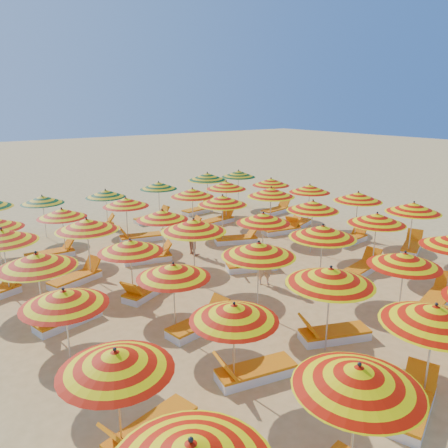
{
  "coord_description": "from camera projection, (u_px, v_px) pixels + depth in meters",
  "views": [
    {
      "loc": [
        -8.47,
        -11.01,
        5.61
      ],
      "look_at": [
        0.0,
        0.5,
        1.6
      ],
      "focal_mm": 35.0,
      "sensor_mm": 36.0,
      "label": 1
    }
  ],
  "objects": [
    {
      "name": "umbrella_40",
      "position": [
        207.0,
        177.0,
        22.49
      ],
      "size": [
        2.54,
        2.54,
        2.15
      ],
      "color": "silver",
      "rests_on": "ground"
    },
    {
      "name": "lounger_18",
      "position": [
        237.0,
        239.0,
        17.96
      ],
      "size": [
        1.82,
        1.21,
        0.69
      ],
      "rotation": [
        0.0,
        0.0,
        -0.4
      ],
      "color": "white",
      "rests_on": "ground"
    },
    {
      "name": "umbrella_24",
      "position": [
        2.0,
        236.0,
        12.63
      ],
      "size": [
        2.61,
        2.61,
        2.12
      ],
      "color": "silver",
      "rests_on": "ground"
    },
    {
      "name": "umbrella_18",
      "position": [
        36.0,
        260.0,
        10.77
      ],
      "size": [
        2.42,
        2.42,
        2.08
      ],
      "color": "silver",
      "rests_on": "ground"
    },
    {
      "name": "umbrella_19",
      "position": [
        130.0,
        246.0,
        12.24
      ],
      "size": [
        1.94,
        1.94,
        1.94
      ],
      "color": "silver",
      "rests_on": "ground"
    },
    {
      "name": "lounger_9",
      "position": [
        363.0,
        268.0,
        14.87
      ],
      "size": [
        1.81,
        0.88,
        0.69
      ],
      "rotation": [
        0.0,
        0.0,
        0.18
      ],
      "color": "white",
      "rests_on": "ground"
    },
    {
      "name": "lounger_25",
      "position": [
        276.0,
        210.0,
        22.75
      ],
      "size": [
        1.79,
        0.8,
        0.69
      ],
      "rotation": [
        0.0,
        0.0,
        0.13
      ],
      "color": "white",
      "rests_on": "ground"
    },
    {
      "name": "umbrella_12",
      "position": [
        64.0,
        298.0,
        9.02
      ],
      "size": [
        2.27,
        2.27,
        1.93
      ],
      "color": "silver",
      "rests_on": "ground"
    },
    {
      "name": "lounger_24",
      "position": [
        218.0,
        221.0,
        20.79
      ],
      "size": [
        1.8,
        0.82,
        0.69
      ],
      "rotation": [
        0.0,
        0.0,
        0.14
      ],
      "color": "white",
      "rests_on": "ground"
    },
    {
      "name": "lounger_6",
      "position": [
        333.0,
        334.0,
        10.63
      ],
      "size": [
        1.82,
        1.19,
        0.69
      ],
      "rotation": [
        0.0,
        0.0,
        2.76
      ],
      "color": "white",
      "rests_on": "ground"
    },
    {
      "name": "umbrella_26",
      "position": [
        162.0,
        215.0,
        15.56
      ],
      "size": [
        2.38,
        2.38,
        1.96
      ],
      "color": "silver",
      "rests_on": "ground"
    },
    {
      "name": "umbrella_2",
      "position": [
        435.0,
        315.0,
        8.0
      ],
      "size": [
        2.01,
        2.01,
        2.09
      ],
      "color": "silver",
      "rests_on": "ground"
    },
    {
      "name": "beachgoer_b",
      "position": [
        194.0,
        237.0,
        16.54
      ],
      "size": [
        0.56,
        0.69,
        1.33
      ],
      "primitive_type": "imported",
      "rotation": [
        0.0,
        0.0,
        1.48
      ],
      "color": "tan",
      "rests_on": "ground"
    },
    {
      "name": "beachgoer_a",
      "position": [
        265.0,
        264.0,
        13.75
      ],
      "size": [
        0.58,
        0.54,
        1.34
      ],
      "primitive_type": "imported",
      "rotation": [
        0.0,
        0.0,
        5.68
      ],
      "color": "tan",
      "rests_on": "ground"
    },
    {
      "name": "lounger_1",
      "position": [
        413.0,
        406.0,
        8.1
      ],
      "size": [
        1.83,
        1.15,
        0.69
      ],
      "rotation": [
        0.0,
        0.0,
        0.36
      ],
      "color": "white",
      "rests_on": "ground"
    },
    {
      "name": "umbrella_22",
      "position": [
        313.0,
        206.0,
        16.39
      ],
      "size": [
        2.35,
        2.35,
        2.09
      ],
      "color": "silver",
      "rests_on": "ground"
    },
    {
      "name": "umbrella_27",
      "position": [
        222.0,
        200.0,
        17.32
      ],
      "size": [
        2.3,
        2.3,
        2.09
      ],
      "color": "silver",
      "rests_on": "ground"
    },
    {
      "name": "lounger_21",
      "position": [
        51.0,
        254.0,
        16.21
      ],
      "size": [
        1.76,
        0.66,
        0.69
      ],
      "rotation": [
        0.0,
        0.0,
        -0.04
      ],
      "color": "white",
      "rests_on": "ground"
    },
    {
      "name": "lounger_11",
      "position": [
        66.0,
        319.0,
        11.35
      ],
      "size": [
        1.82,
        0.94,
        0.69
      ],
      "rotation": [
        0.0,
        0.0,
        3.36
      ],
      "color": "white",
      "rests_on": "ground"
    },
    {
      "name": "umbrella_35",
      "position": [
        271.0,
        182.0,
        21.84
      ],
      "size": [
        2.17,
        2.17,
        1.98
      ],
      "color": "silver",
      "rests_on": "ground"
    },
    {
      "name": "umbrella_1",
      "position": [
        358.0,
        377.0,
        6.27
      ],
      "size": [
        2.01,
        2.01,
        2.03
      ],
      "color": "silver",
      "rests_on": "ground"
    },
    {
      "name": "lounger_8",
      "position": [
        200.0,
        324.0,
        11.1
      ],
      "size": [
        1.8,
        0.82,
        0.69
      ],
      "rotation": [
        0.0,
        0.0,
        0.15
      ],
      "color": "white",
      "rests_on": "ground"
    },
    {
      "name": "ground",
      "position": [
        233.0,
        272.0,
        14.88
      ],
      "size": [
        120.0,
        120.0,
        0.0
      ],
      "primitive_type": "plane",
      "color": "#EAB968",
      "rests_on": "ground"
    },
    {
      "name": "umbrella_41",
      "position": [
        238.0,
        174.0,
        24.1
      ],
      "size": [
        2.49,
        2.49,
        2.02
      ],
      "color": "silver",
      "rests_on": "ground"
    },
    {
      "name": "lounger_12",
      "position": [
        146.0,
        290.0,
        13.08
      ],
      "size": [
        1.82,
        1.26,
        0.69
      ],
      "rotation": [
        0.0,
        0.0,
        3.58
      ],
      "color": "white",
      "rests_on": "ground"
    },
    {
      "name": "lounger_10",
      "position": [
        412.0,
        247.0,
        17.0
      ],
      "size": [
        1.82,
        1.22,
        0.69
      ],
      "rotation": [
        0.0,
        0.0,
        0.41
      ],
      "color": "white",
      "rests_on": "ground"
    },
    {
      "name": "umbrella_29",
      "position": [
        310.0,
        189.0,
        20.04
      ],
      "size": [
        2.43,
        2.43,
        2.01
      ],
      "color": "silver",
      "rests_on": "ground"
    },
    {
      "name": "umbrella_21",
      "position": [
        263.0,
        218.0,
        14.99
      ],
      "size": [
        2.38,
        2.38,
        1.99
      ],
      "color": "silver",
      "rests_on": "ground"
    },
    {
      "name": "umbrella_33",
      "position": [
        192.0,
        193.0,
        19.06
      ],
      "size": [
        2.4,
        2.4,
        2.03
      ],
      "color": "silver",
      "rests_on": "ground"
    },
    {
      "name": "lounger_7",
      "position": [
        439.0,
        296.0,
        12.68
      ],
      "size": [
        1.82,
        0.97,
        0.69
      ],
      "rotation": [
        0.0,
        0.0,
        0.24
      ],
      "color": "white",
      "rests_on": "ground"
    },
    {
      "name": "umbrella_7",
      "position": [
        234.0,
        312.0,
        8.49
      ],
      "size": [
        2.24,
        2.24,
        1.88
      ],
      "color": "silver",
      "rests_on": "ground"
    },
    {
      "name": "lounger_17",
      "position": [
        149.0,
        257.0,
        15.86
      ],
      "size": [
        1.83,
        1.04,
        0.69
      ],
      "rotation": [
        0.0,
        0.0,
        -0.28
      ],
      "color": "white",
      "rests_on": "ground"
    },
    {
      "name": "umbrella_13",
      "position": [
        173.0,
        271.0,
        10.5
      ],
      "size": [
        2.4,
        2.4,
        1.91
      ],
      "color": "silver",
      "rests_on": "ground"
    },
    {
      "name": "lounger_23",
      "position": [
        182.0,
        230.0,
        19.27
      ],
      "size": [
        1.81,
        0.89,
        0.69
      ],
      "rotation": [
        0.0,
        0.0,
        -0.19
      ],
      "color": "white",
      "rests_on": "ground"
    },
    {
      "name": "lounger_5",
      "position": [
        254.0,
        372.0,
        9.14
      ],
      "size": [
        1.82,
        0.95,
        0.69
      ],
      "rotation": [
        0.0,
        0.0,
        2.92
      ],
      "color": "white",
      "rests_on": "ground"
    },
    {
      "name": "lounger_4",
      "position": [
        150.0,
        431.0,
        7.49
      ],
      "size": [
        1.82,
        0.96,
        0.69
      ],
      "rotation": [
        0.0,
        0.0,
        3.37
      ],
      "color": "white",
      "rests_on": "ground"
    },
    {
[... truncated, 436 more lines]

